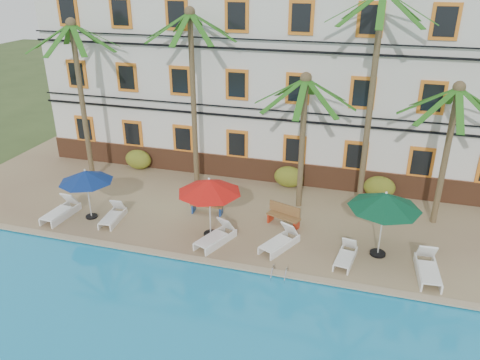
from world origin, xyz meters
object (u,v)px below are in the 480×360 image
(palm_b, at_px, (192,77))
(lounger_d, at_px, (280,241))
(palm_c, at_px, (303,121))
(umbrella_red, at_px, (209,186))
(bench_left, at_px, (208,203))
(lounger_a, at_px, (61,211))
(palm_e, at_px, (450,133))
(bench_right, at_px, (284,215))
(lounger_b, at_px, (113,216))
(pool_ladder, at_px, (279,276))
(lounger_c, at_px, (216,236))
(umbrella_green, at_px, (385,201))
(palm_d, at_px, (374,77))
(palm_a, at_px, (79,81))
(lounger_f, at_px, (428,268))
(lounger_e, at_px, (346,256))
(umbrella_blue, at_px, (86,177))

(palm_b, relative_size, lounger_d, 4.29)
(palm_b, height_order, palm_c, palm_b)
(umbrella_red, height_order, bench_left, umbrella_red)
(lounger_a, bearing_deg, palm_e, 14.58)
(umbrella_red, height_order, lounger_a, umbrella_red)
(lounger_d, distance_m, bench_right, 1.87)
(lounger_b, distance_m, pool_ladder, 8.14)
(umbrella_red, xyz_separation_m, lounger_c, (0.43, -0.54, -1.95))
(palm_c, xyz_separation_m, umbrella_red, (-3.10, -3.65, -1.88))
(palm_c, distance_m, umbrella_green, 5.21)
(palm_d, distance_m, palm_e, 3.84)
(palm_d, bearing_deg, palm_a, -177.78)
(umbrella_red, relative_size, pool_ladder, 3.54)
(palm_d, height_order, lounger_f, palm_d)
(lounger_e, xyz_separation_m, lounger_f, (2.93, -0.09, 0.06))
(lounger_c, relative_size, lounger_e, 1.19)
(umbrella_green, distance_m, bench_left, 7.91)
(palm_b, relative_size, lounger_c, 4.18)
(palm_b, bearing_deg, palm_e, -4.83)
(palm_e, xyz_separation_m, lounger_c, (-8.65, -4.31, -3.81))
(umbrella_blue, bearing_deg, palm_e, 14.61)
(palm_d, height_order, umbrella_green, palm_d)
(palm_b, distance_m, lounger_b, 7.44)
(umbrella_blue, height_order, lounger_f, umbrella_blue)
(palm_b, xyz_separation_m, lounger_a, (-4.52, -5.14, -5.22))
(lounger_b, bearing_deg, palm_a, 132.05)
(palm_d, bearing_deg, bench_left, -160.03)
(lounger_c, bearing_deg, lounger_a, 178.92)
(palm_e, relative_size, umbrella_red, 2.37)
(umbrella_red, bearing_deg, lounger_b, -178.93)
(lounger_d, bearing_deg, lounger_a, -178.57)
(palm_b, xyz_separation_m, umbrella_red, (2.44, -4.75, -3.28))
(palm_e, distance_m, bench_right, 7.54)
(umbrella_blue, bearing_deg, bench_right, 11.82)
(palm_e, distance_m, umbrella_red, 10.00)
(umbrella_blue, distance_m, bench_right, 8.77)
(umbrella_blue, relative_size, umbrella_green, 0.86)
(umbrella_green, xyz_separation_m, lounger_e, (-1.18, -0.84, -2.08))
(palm_d, bearing_deg, palm_b, 176.38)
(palm_b, bearing_deg, lounger_d, -42.02)
(lounger_d, bearing_deg, palm_e, 32.84)
(palm_d, bearing_deg, umbrella_blue, -159.50)
(lounger_a, bearing_deg, palm_d, 19.88)
(palm_a, distance_m, bench_left, 8.79)
(lounger_e, bearing_deg, umbrella_blue, 178.20)
(bench_right, bearing_deg, palm_b, 149.84)
(palm_a, height_order, umbrella_green, palm_a)
(palm_a, height_order, bench_left, palm_a)
(lounger_c, bearing_deg, lounger_e, 1.33)
(palm_a, distance_m, palm_c, 11.10)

